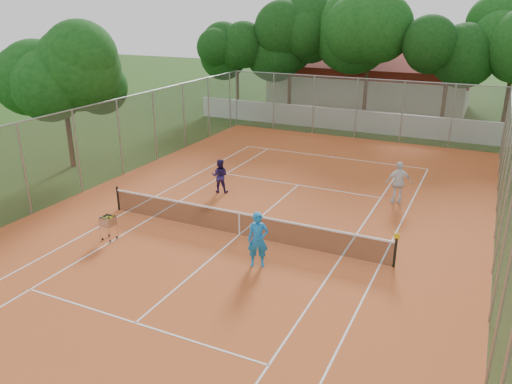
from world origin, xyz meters
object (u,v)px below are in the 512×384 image
at_px(ball_hopper, 109,227).
at_px(player_near, 258,240).
at_px(player_far_left, 220,176).
at_px(tennis_net, 239,223).
at_px(player_far_right, 399,183).
at_px(clubhouse, 369,81).

bearing_deg(ball_hopper, player_near, 16.32).
distance_m(player_far_left, ball_hopper, 6.50).
relative_size(player_near, player_far_left, 1.20).
xyz_separation_m(tennis_net, player_far_right, (4.89, 6.06, 0.49)).
xyz_separation_m(player_near, player_far_left, (-4.73, 5.77, -0.16)).
xyz_separation_m(clubhouse, player_far_left, (-1.04, -25.13, -1.36)).
xyz_separation_m(player_near, ball_hopper, (-5.98, -0.59, -0.46)).
bearing_deg(player_far_left, tennis_net, 110.43).
relative_size(clubhouse, player_far_right, 8.41).
distance_m(clubhouse, player_near, 31.14).
xyz_separation_m(tennis_net, ball_hopper, (-4.29, -2.49, 0.02)).
bearing_deg(player_far_left, clubhouse, -110.02).
bearing_deg(clubhouse, tennis_net, -86.05).
distance_m(tennis_net, player_far_left, 4.93).
relative_size(player_near, ball_hopper, 1.90).
bearing_deg(player_near, clubhouse, 74.24).
relative_size(player_far_left, player_far_right, 0.84).
distance_m(tennis_net, ball_hopper, 4.96).
bearing_deg(tennis_net, player_far_right, 51.08).
bearing_deg(clubhouse, player_near, -83.18).
height_order(tennis_net, player_far_right, player_far_right).
bearing_deg(player_far_right, player_near, 45.10).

